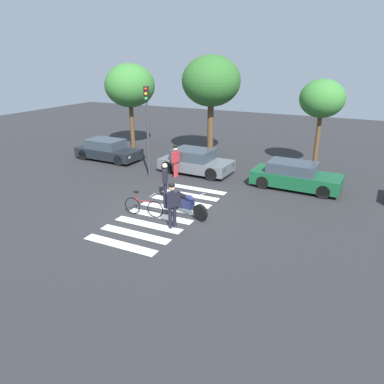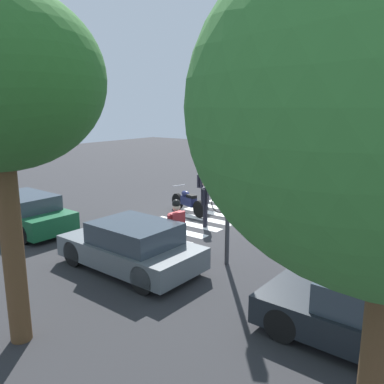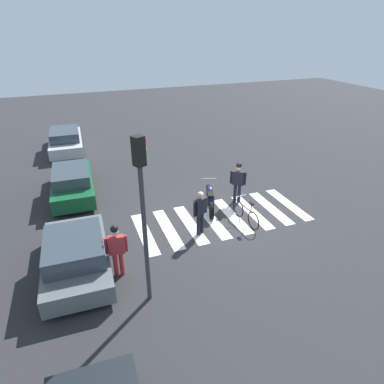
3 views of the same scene
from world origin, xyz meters
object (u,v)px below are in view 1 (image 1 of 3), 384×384
Objects in this scene: car_green_compact at (295,176)px; officer_on_foot at (172,202)px; pedestrian_bystander at (176,158)px; car_grey_coupe at (195,162)px; officer_by_motorcycle at (165,179)px; police_motorcycle at (186,204)px; traffic_light_pole at (147,119)px; leaning_bicycle at (144,207)px; car_black_suv at (108,150)px.

officer_on_foot is at bearing -116.18° from car_green_compact.
pedestrian_bystander is 1.37m from car_grey_coupe.
officer_by_motorcycle is 0.40× the size of car_green_compact.
officer_by_motorcycle is at bearing 125.27° from officer_on_foot.
officer_by_motorcycle is at bearing 145.83° from police_motorcycle.
officer_on_foot is at bearing -54.73° from officer_by_motorcycle.
police_motorcycle is 0.46× the size of traffic_light_pole.
traffic_light_pole reaches higher than pedestrian_bystander.
police_motorcycle is 6.07m from traffic_light_pole.
officer_on_foot is (1.60, -0.47, 0.67)m from leaning_bicycle.
police_motorcycle is 1.23× the size of pedestrian_bystander.
traffic_light_pole reaches higher than leaning_bicycle.
traffic_light_pole is at bearing -153.51° from pedestrian_bystander.
officer_on_foot is 0.43× the size of car_green_compact.
car_green_compact is at bearing -1.07° from car_black_suv.
car_green_compact is 7.96m from traffic_light_pole.
police_motorcycle is at bearing -33.24° from car_black_suv.
car_green_compact reaches higher than car_black_suv.
car_grey_coupe is at bearing 178.07° from car_green_compact.
officer_on_foot is at bearing -49.72° from traffic_light_pole.
officer_on_foot is 1.06× the size of officer_by_motorcycle.
car_green_compact is 0.91× the size of traffic_light_pole.
car_black_suv is 6.10m from car_grey_coupe.
car_grey_coupe is at bearing 108.86° from officer_on_foot.
officer_on_foot is 6.77m from traffic_light_pole.
car_green_compact is at bearing -1.93° from car_grey_coupe.
car_black_suv reaches higher than leaning_bicycle.
leaning_bicycle is 5.83m from traffic_light_pole.
officer_by_motorcycle is at bearing -139.87° from car_green_compact.
officer_by_motorcycle is 3.38m from pedestrian_bystander.
leaning_bicycle is at bearing -150.86° from police_motorcycle.
car_black_suv is (-5.50, 1.20, -0.41)m from pedestrian_bystander.
traffic_light_pole is (-2.57, 4.46, 2.74)m from leaning_bicycle.
car_black_suv is 0.97× the size of car_green_compact.
leaning_bicycle is 0.42× the size of car_black_suv.
car_black_suv is at bearing 146.76° from police_motorcycle.
police_motorcycle is 0.55× the size of car_grey_coupe.
pedestrian_bystander is at bearing -170.87° from car_green_compact.
leaning_bicycle is (-1.51, -0.84, -0.08)m from police_motorcycle.
officer_on_foot reaches higher than car_green_compact.
car_green_compact is (4.81, 6.07, 0.24)m from leaning_bicycle.
officer_on_foot reaches higher than officer_by_motorcycle.
car_green_compact is (11.62, -0.22, 0.01)m from car_black_suv.
officer_on_foot is 10.79m from car_black_suv.
officer_on_foot is at bearing -38.80° from car_black_suv.
officer_on_foot is 0.45× the size of car_grey_coupe.
officer_on_foot is 7.30m from car_green_compact.
car_black_suv is at bearing 137.24° from leaning_bicycle.
car_grey_coupe is (-2.21, 5.42, 0.16)m from police_motorcycle.
pedestrian_bystander is 5.65m from car_black_suv.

